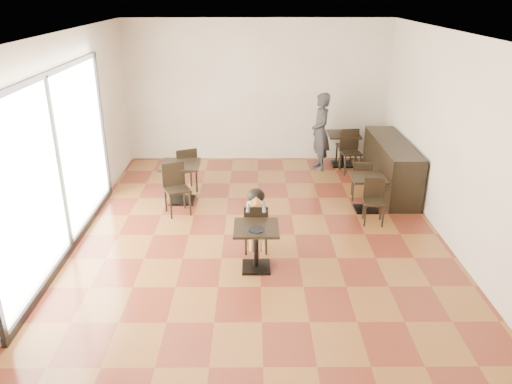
{
  "coord_description": "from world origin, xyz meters",
  "views": [
    {
      "loc": [
        -0.1,
        -7.39,
        3.81
      ],
      "look_at": [
        -0.06,
        -0.56,
        1.0
      ],
      "focal_mm": 35.0,
      "sensor_mm": 36.0,
      "label": 1
    }
  ],
  "objects_px": {
    "cafe_table_mid": "(367,193)",
    "chair_left_a": "(185,169)",
    "cafe_table_left": "(181,183)",
    "chair_left_b": "(177,190)",
    "chair_back_a": "(347,146)",
    "adult_patron": "(321,132)",
    "chair_mid_b": "(374,202)",
    "child": "(256,220)",
    "chair_mid_a": "(361,179)",
    "child_chair": "(256,227)",
    "cafe_table_back": "(343,149)",
    "chair_back_b": "(351,153)",
    "child_table": "(256,248)"
  },
  "relations": [
    {
      "from": "cafe_table_mid",
      "to": "chair_left_a",
      "type": "height_order",
      "value": "chair_left_a"
    },
    {
      "from": "cafe_table_left",
      "to": "chair_left_b",
      "type": "distance_m",
      "value": 0.56
    },
    {
      "from": "cafe_table_mid",
      "to": "chair_back_a",
      "type": "bearing_deg",
      "value": 88.62
    },
    {
      "from": "adult_patron",
      "to": "chair_mid_b",
      "type": "relative_size",
      "value": 2.18
    },
    {
      "from": "chair_left_b",
      "to": "child",
      "type": "bearing_deg",
      "value": -68.74
    },
    {
      "from": "cafe_table_left",
      "to": "chair_mid_a",
      "type": "height_order",
      "value": "chair_mid_a"
    },
    {
      "from": "cafe_table_left",
      "to": "child_chair",
      "type": "bearing_deg",
      "value": -53.87
    },
    {
      "from": "child",
      "to": "chair_mid_b",
      "type": "bearing_deg",
      "value": 25.07
    },
    {
      "from": "chair_mid_a",
      "to": "chair_left_b",
      "type": "bearing_deg",
      "value": 18.06
    },
    {
      "from": "cafe_table_left",
      "to": "cafe_table_mid",
      "type": "bearing_deg",
      "value": -6.97
    },
    {
      "from": "child",
      "to": "chair_left_b",
      "type": "xyz_separation_m",
      "value": [
        -1.4,
        1.37,
        -0.05
      ]
    },
    {
      "from": "child_chair",
      "to": "cafe_table_back",
      "type": "relative_size",
      "value": 1.08
    },
    {
      "from": "chair_mid_a",
      "to": "chair_back_b",
      "type": "distance_m",
      "value": 1.46
    },
    {
      "from": "cafe_table_mid",
      "to": "chair_mid_a",
      "type": "relative_size",
      "value": 0.83
    },
    {
      "from": "adult_patron",
      "to": "chair_back_b",
      "type": "distance_m",
      "value": 0.81
    },
    {
      "from": "chair_left_a",
      "to": "chair_left_b",
      "type": "xyz_separation_m",
      "value": [
        0.0,
        -1.1,
        0.0
      ]
    },
    {
      "from": "child",
      "to": "child_chair",
      "type": "bearing_deg",
      "value": 0.0
    },
    {
      "from": "child_table",
      "to": "chair_mid_a",
      "type": "distance_m",
      "value": 3.3
    },
    {
      "from": "cafe_table_left",
      "to": "chair_mid_a",
      "type": "bearing_deg",
      "value": 2.17
    },
    {
      "from": "cafe_table_left",
      "to": "chair_mid_a",
      "type": "distance_m",
      "value": 3.44
    },
    {
      "from": "cafe_table_left",
      "to": "cafe_table_back",
      "type": "bearing_deg",
      "value": 31.54
    },
    {
      "from": "cafe_table_left",
      "to": "chair_left_a",
      "type": "distance_m",
      "value": 0.56
    },
    {
      "from": "child",
      "to": "chair_left_b",
      "type": "bearing_deg",
      "value": 135.64
    },
    {
      "from": "child_table",
      "to": "cafe_table_mid",
      "type": "relative_size",
      "value": 1.03
    },
    {
      "from": "chair_left_b",
      "to": "chair_back_a",
      "type": "height_order",
      "value": "chair_left_b"
    },
    {
      "from": "chair_back_a",
      "to": "child_chair",
      "type": "bearing_deg",
      "value": 54.53
    },
    {
      "from": "child_table",
      "to": "chair_back_b",
      "type": "distance_m",
      "value": 4.57
    },
    {
      "from": "child",
      "to": "chair_back_b",
      "type": "height_order",
      "value": "child"
    },
    {
      "from": "child",
      "to": "chair_back_a",
      "type": "height_order",
      "value": "child"
    },
    {
      "from": "child_chair",
      "to": "cafe_table_mid",
      "type": "xyz_separation_m",
      "value": [
        2.03,
        1.5,
        -0.08
      ]
    },
    {
      "from": "child_table",
      "to": "child_chair",
      "type": "xyz_separation_m",
      "value": [
        0.0,
        0.55,
        0.07
      ]
    },
    {
      "from": "chair_mid_b",
      "to": "chair_left_a",
      "type": "relative_size",
      "value": 0.86
    },
    {
      "from": "cafe_table_mid",
      "to": "cafe_table_left",
      "type": "relative_size",
      "value": 0.86
    },
    {
      "from": "cafe_table_mid",
      "to": "chair_mid_a",
      "type": "xyz_separation_m",
      "value": [
        0.0,
        0.55,
        0.07
      ]
    },
    {
      "from": "chair_mid_b",
      "to": "chair_left_b",
      "type": "xyz_separation_m",
      "value": [
        -3.44,
        0.42,
        0.07
      ]
    },
    {
      "from": "child",
      "to": "chair_back_b",
      "type": "distance_m",
      "value": 4.09
    },
    {
      "from": "cafe_table_mid",
      "to": "chair_back_b",
      "type": "relative_size",
      "value": 0.73
    },
    {
      "from": "child_table",
      "to": "chair_mid_b",
      "type": "relative_size",
      "value": 0.86
    },
    {
      "from": "cafe_table_mid",
      "to": "cafe_table_back",
      "type": "xyz_separation_m",
      "value": [
        -0.03,
        2.51,
        0.05
      ]
    },
    {
      "from": "chair_back_a",
      "to": "child_table",
      "type": "bearing_deg",
      "value": 57.44
    },
    {
      "from": "child",
      "to": "chair_left_b",
      "type": "relative_size",
      "value": 1.11
    },
    {
      "from": "child_chair",
      "to": "cafe_table_mid",
      "type": "bearing_deg",
      "value": -143.57
    },
    {
      "from": "child_chair",
      "to": "child",
      "type": "height_order",
      "value": "child"
    },
    {
      "from": "chair_mid_a",
      "to": "chair_left_b",
      "type": "distance_m",
      "value": 3.5
    },
    {
      "from": "chair_back_a",
      "to": "chair_mid_a",
      "type": "bearing_deg",
      "value": 80.33
    },
    {
      "from": "cafe_table_left",
      "to": "chair_mid_b",
      "type": "relative_size",
      "value": 0.97
    },
    {
      "from": "chair_left_a",
      "to": "child_table",
      "type": "bearing_deg",
      "value": 90.52
    },
    {
      "from": "chair_mid_a",
      "to": "cafe_table_left",
      "type": "bearing_deg",
      "value": 9.03
    },
    {
      "from": "chair_left_a",
      "to": "cafe_table_back",
      "type": "bearing_deg",
      "value": 179.96
    },
    {
      "from": "child_chair",
      "to": "chair_left_a",
      "type": "height_order",
      "value": "chair_left_a"
    }
  ]
}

